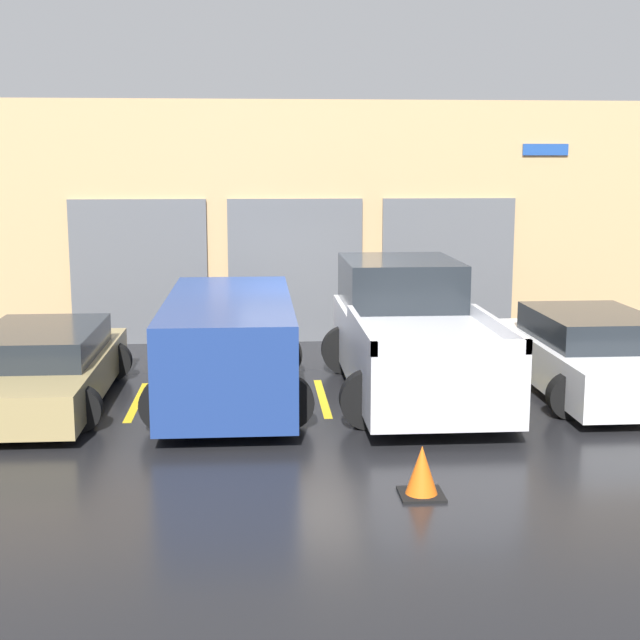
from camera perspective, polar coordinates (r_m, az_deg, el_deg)
name	(u,v)px	position (r m, az deg, el deg)	size (l,w,h in m)	color
ground_plane	(316,376)	(14.71, -0.25, -3.63)	(28.00, 28.00, 0.00)	black
shophouse_building	(304,223)	(17.61, -1.02, 6.20)	(17.02, 0.68, 4.66)	tan
pickup_truck	(410,335)	(13.65, 5.81, -0.93)	(2.53, 5.12, 1.93)	silver
sedan_white	(592,355)	(14.17, 16.99, -2.16)	(2.23, 4.23, 1.23)	white
sedan_side	(230,344)	(13.16, -5.81, -1.57)	(2.30, 4.82, 1.54)	navy
van_right	(41,368)	(13.61, -17.43, -2.94)	(2.23, 4.58, 1.10)	#9E8956
parking_stripe_left	(137,401)	(13.45, -11.62, -5.12)	(0.12, 2.20, 0.01)	gold
parking_stripe_centre	(322,398)	(13.37, 0.16, -5.00)	(0.12, 2.20, 0.01)	gold
parking_stripe_right	(502,394)	(13.85, 11.59, -4.68)	(0.12, 2.20, 0.01)	gold
traffic_cone	(422,473)	(9.57, 6.53, -9.70)	(0.47, 0.47, 0.55)	black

